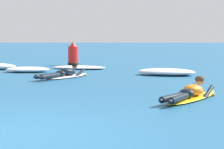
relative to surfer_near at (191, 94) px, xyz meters
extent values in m
plane|color=#235B84|center=(-3.07, 6.77, -0.14)|extent=(120.00, 120.00, 0.00)
ellipsoid|color=yellow|center=(0.05, 0.08, -0.10)|extent=(1.68, 2.25, 0.07)
ellipsoid|color=yellow|center=(0.65, 1.03, -0.09)|extent=(0.26, 0.27, 0.06)
ellipsoid|color=orange|center=(0.08, 0.12, 0.06)|extent=(0.67, 0.74, 0.34)
ellipsoid|color=black|center=(-0.12, -0.19, 0.03)|extent=(0.44, 0.42, 0.20)
cylinder|color=black|center=(-0.49, -0.62, 0.00)|extent=(0.60, 0.75, 0.14)
ellipsoid|color=black|center=(-0.73, -0.96, 0.00)|extent=(0.20, 0.24, 0.08)
cylinder|color=black|center=(-0.35, -0.71, 0.00)|extent=(0.52, 0.79, 0.14)
ellipsoid|color=black|center=(-0.55, -1.07, 0.00)|extent=(0.20, 0.24, 0.08)
cylinder|color=black|center=(0.08, 0.54, -0.02)|extent=(0.37, 0.51, 0.32)
sphere|color=tan|center=(0.27, 0.84, -0.12)|extent=(0.09, 0.09, 0.09)
cylinder|color=black|center=(0.44, 0.28, -0.02)|extent=(0.37, 0.51, 0.32)
sphere|color=tan|center=(0.62, 0.57, -0.12)|extent=(0.09, 0.09, 0.09)
sphere|color=tan|center=(0.28, 0.44, 0.25)|extent=(0.21, 0.21, 0.21)
ellipsoid|color=#47331E|center=(0.27, 0.42, 0.28)|extent=(0.29, 0.29, 0.16)
ellipsoid|color=white|center=(-3.40, 4.72, -0.10)|extent=(1.52, 2.03, 0.07)
ellipsoid|color=white|center=(-2.92, 5.54, -0.09)|extent=(0.28, 0.28, 0.06)
ellipsoid|color=black|center=(-3.37, 4.76, 0.06)|extent=(0.68, 0.78, 0.35)
ellipsoid|color=black|center=(-3.57, 4.42, 0.03)|extent=(0.43, 0.41, 0.20)
cylinder|color=black|center=(-3.95, 3.93, 0.00)|extent=(0.63, 0.86, 0.14)
ellipsoid|color=black|center=(-4.20, 3.54, 0.00)|extent=(0.20, 0.24, 0.08)
cylinder|color=black|center=(-3.81, 3.85, 0.00)|extent=(0.54, 0.90, 0.14)
ellipsoid|color=black|center=(-4.02, 3.43, 0.00)|extent=(0.20, 0.24, 0.08)
cylinder|color=black|center=(-3.38, 5.19, -0.02)|extent=(0.36, 0.53, 0.33)
sphere|color=#8C6647|center=(-3.19, 5.51, -0.12)|extent=(0.09, 0.09, 0.09)
cylinder|color=black|center=(-3.01, 4.96, -0.02)|extent=(0.36, 0.53, 0.33)
sphere|color=#8C6647|center=(-2.83, 5.26, -0.12)|extent=(0.09, 0.09, 0.09)
sphere|color=#8C6647|center=(-3.17, 5.10, 0.25)|extent=(0.21, 0.21, 0.21)
ellipsoid|color=black|center=(-3.18, 5.09, 0.28)|extent=(0.29, 0.28, 0.16)
ellipsoid|color=white|center=(-5.19, 6.69, -0.03)|extent=(1.72, 1.02, 0.21)
ellipsoid|color=white|center=(-4.78, 6.85, -0.06)|extent=(0.63, 0.50, 0.14)
ellipsoid|color=white|center=(-5.68, 6.57, -0.08)|extent=(0.64, 0.51, 0.11)
ellipsoid|color=white|center=(0.03, 5.61, -0.01)|extent=(2.25, 1.57, 0.25)
ellipsoid|color=white|center=(0.57, 5.63, -0.05)|extent=(0.87, 0.75, 0.17)
ellipsoid|color=white|center=(-0.58, 5.66, -0.07)|extent=(0.91, 0.85, 0.14)
ellipsoid|color=white|center=(-6.39, 7.95, -0.04)|extent=(0.78, 0.64, 0.18)
ellipsoid|color=white|center=(-3.36, 8.25, -0.07)|extent=(2.42, 1.48, 0.14)
ellipsoid|color=white|center=(-2.78, 8.28, -0.09)|extent=(0.82, 0.54, 0.10)
ellipsoid|color=white|center=(-4.04, 8.29, -0.10)|extent=(0.91, 0.69, 0.08)
cylinder|color=red|center=(-3.88, 10.38, 0.31)|extent=(0.47, 0.47, 0.89)
cone|color=red|center=(-3.88, 10.38, 0.87)|extent=(0.33, 0.33, 0.24)
cylinder|color=black|center=(-3.88, 10.38, -0.08)|extent=(0.50, 0.50, 0.12)
camera|label=1|loc=(-1.48, -9.18, 1.30)|focal=66.84mm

